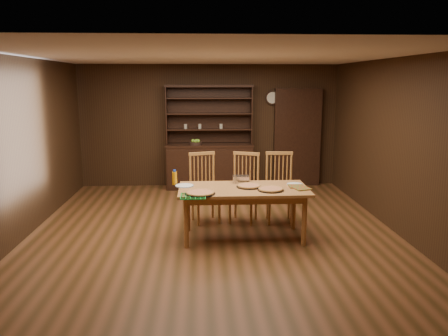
{
  "coord_description": "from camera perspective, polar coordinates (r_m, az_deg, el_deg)",
  "views": [
    {
      "loc": [
        -0.17,
        -6.39,
        2.25
      ],
      "look_at": [
        0.19,
        0.4,
        0.89
      ],
      "focal_mm": 35.0,
      "sensor_mm": 36.0,
      "label": 1
    }
  ],
  "objects": [
    {
      "name": "fruit_bowl",
      "position": [
        9.17,
        -3.74,
        3.33
      ],
      "size": [
        0.28,
        0.28,
        0.12
      ],
      "color": "black",
      "rests_on": "china_hutch"
    },
    {
      "name": "juice_bottle",
      "position": [
        6.47,
        -6.46,
        -1.28
      ],
      "size": [
        0.07,
        0.07,
        0.22
      ],
      "color": "orange",
      "rests_on": "dining_table"
    },
    {
      "name": "pot_holder_b",
      "position": [
        6.39,
        9.4,
        -2.37
      ],
      "size": [
        0.22,
        0.22,
        0.02
      ],
      "primitive_type": "cube",
      "rotation": [
        0.0,
        0.0,
        -0.03
      ],
      "color": "#AC1313",
      "rests_on": "dining_table"
    },
    {
      "name": "chair_right",
      "position": [
        7.14,
        7.23,
        -2.17
      ],
      "size": [
        0.49,
        0.47,
        1.13
      ],
      "rotation": [
        0.0,
        0.0,
        -0.06
      ],
      "color": "#C58B43",
      "rests_on": "floor"
    },
    {
      "name": "china_hutch",
      "position": [
        9.3,
        -1.91,
        1.03
      ],
      "size": [
        1.84,
        0.52,
        2.17
      ],
      "color": "black",
      "rests_on": "floor"
    },
    {
      "name": "plate_left",
      "position": [
        6.37,
        -5.19,
        -2.31
      ],
      "size": [
        0.27,
        0.27,
        0.02
      ],
      "color": "white",
      "rests_on": "dining_table"
    },
    {
      "name": "pizza_right",
      "position": [
        6.14,
        6.12,
        -2.77
      ],
      "size": [
        0.37,
        0.37,
        0.04
      ],
      "color": "black",
      "rests_on": "dining_table"
    },
    {
      "name": "chair_center",
      "position": [
        7.09,
        2.7,
        -2.22
      ],
      "size": [
        0.58,
        0.57,
        1.12
      ],
      "rotation": [
        0.0,
        0.0,
        -0.36
      ],
      "color": "#C58B43",
      "rests_on": "floor"
    },
    {
      "name": "plate_right",
      "position": [
        6.51,
        9.23,
        -2.11
      ],
      "size": [
        0.23,
        0.23,
        0.02
      ],
      "color": "white",
      "rests_on": "dining_table"
    },
    {
      "name": "room_shell",
      "position": [
        6.43,
        -1.47,
        5.27
      ],
      "size": [
        6.0,
        6.0,
        6.0
      ],
      "color": "white",
      "rests_on": "floor"
    },
    {
      "name": "cooling_rack",
      "position": [
        5.8,
        -4.06,
        -3.66
      ],
      "size": [
        0.36,
        0.36,
        0.01
      ],
      "primitive_type": null,
      "rotation": [
        0.0,
        0.0,
        -0.12
      ],
      "color": "#0C9E31",
      "rests_on": "dining_table"
    },
    {
      "name": "doorway",
      "position": [
        9.59,
        9.51,
        3.95
      ],
      "size": [
        1.0,
        0.18,
        2.1
      ],
      "primitive_type": "cube",
      "color": "black",
      "rests_on": "floor"
    },
    {
      "name": "floor",
      "position": [
        6.78,
        -1.4,
        -8.11
      ],
      "size": [
        6.0,
        6.0,
        0.0
      ],
      "primitive_type": "plane",
      "color": "brown",
      "rests_on": "ground"
    },
    {
      "name": "wall_clock",
      "position": [
        9.48,
        6.31,
        9.11
      ],
      "size": [
        0.3,
        0.05,
        0.3
      ],
      "color": "black",
      "rests_on": "room_shell"
    },
    {
      "name": "dining_table",
      "position": [
        6.28,
        2.55,
        -3.34
      ],
      "size": [
        1.85,
        0.92,
        0.75
      ],
      "color": "#B3783E",
      "rests_on": "floor"
    },
    {
      "name": "foil_dish",
      "position": [
        6.59,
        2.21,
        -1.44
      ],
      "size": [
        0.25,
        0.19,
        0.1
      ],
      "primitive_type": "cube",
      "rotation": [
        0.0,
        0.0,
        -0.05
      ],
      "color": "white",
      "rests_on": "dining_table"
    },
    {
      "name": "chair_left",
      "position": [
        7.09,
        -2.63,
        -2.22
      ],
      "size": [
        0.57,
        0.56,
        1.12
      ],
      "rotation": [
        0.0,
        0.0,
        0.3
      ],
      "color": "#C58B43",
      "rests_on": "floor"
    },
    {
      "name": "pizza_left",
      "position": [
        5.92,
        -3.14,
        -3.25
      ],
      "size": [
        0.41,
        0.41,
        0.04
      ],
      "color": "black",
      "rests_on": "dining_table"
    },
    {
      "name": "pizza_center",
      "position": [
        6.3,
        3.29,
        -2.35
      ],
      "size": [
        0.36,
        0.36,
        0.04
      ],
      "color": "black",
      "rests_on": "dining_table"
    },
    {
      "name": "pot_holder_a",
      "position": [
        6.28,
        10.11,
        -2.64
      ],
      "size": [
        0.27,
        0.27,
        0.02
      ],
      "primitive_type": "cube",
      "rotation": [
        0.0,
        0.0,
        0.3
      ],
      "color": "#AC1313",
      "rests_on": "dining_table"
    }
  ]
}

